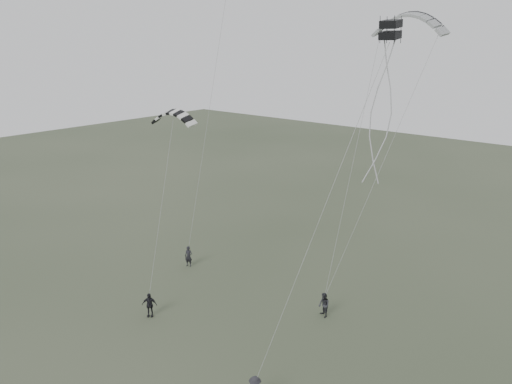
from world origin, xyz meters
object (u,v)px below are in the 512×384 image
Objects in this scene: flyer_left at (189,256)px; kite_striped at (173,112)px; flyer_center at (149,305)px; flyer_right at (324,305)px; kite_box at (391,30)px; kite_pale_large at (410,14)px.

kite_striped reaches higher than flyer_left.
kite_striped is at bearing 70.42° from flyer_center.
flyer_right is 2.04× the size of kite_box.
kite_pale_large reaches higher than kite_striped.
flyer_center is 11.82m from kite_striped.
flyer_center is at bearing -85.06° from flyer_left.
flyer_center is (-8.14, -6.77, -0.00)m from flyer_right.
kite_box is (4.52, -3.19, 15.76)m from flyer_right.
flyer_left is 11.57m from flyer_right.
flyer_left is at bearing 79.88° from flyer_center.
flyer_left is 22.68m from kite_box.
kite_pale_large reaches higher than flyer_left.
kite_striped is at bearing -139.09° from kite_pale_large.
flyer_left is at bearing -153.03° from kite_pale_large.
kite_striped is (2.18, -2.70, 11.15)m from flyer_left.
kite_box is (13.90, -0.08, 4.59)m from kite_striped.
kite_pale_large reaches higher than flyer_center.
kite_box reaches higher than flyer_left.
kite_pale_large is 1.51× the size of kite_striped.
kite_striped is (-10.44, -9.60, -5.65)m from kite_pale_large.
flyer_center is 0.34× the size of kite_pale_large.
flyer_left is 7.23m from flyer_center.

